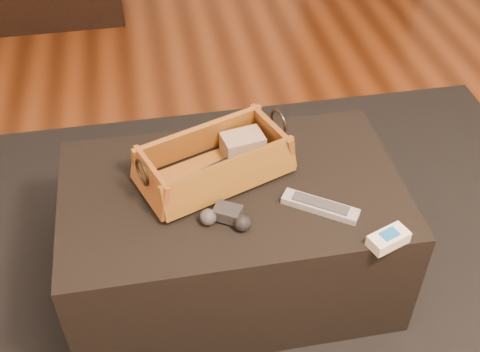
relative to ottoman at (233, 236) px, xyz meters
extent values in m
cube|color=black|center=(0.00, -0.05, -0.22)|extent=(2.60, 2.00, 0.01)
cube|color=black|center=(0.00, 0.00, 0.00)|extent=(1.00, 0.60, 0.42)
cube|color=black|center=(-0.06, 0.03, 0.24)|extent=(0.23, 0.15, 0.02)
cube|color=tan|center=(0.06, 0.13, 0.26)|extent=(0.14, 0.10, 0.07)
cube|color=#B17128|center=(-0.04, 0.06, 0.22)|extent=(0.43, 0.31, 0.02)
cube|color=#915B20|center=(-0.08, 0.15, 0.28)|extent=(0.41, 0.18, 0.11)
cube|color=olive|center=(-0.01, -0.03, 0.28)|extent=(0.41, 0.18, 0.11)
cube|color=brown|center=(0.15, 0.13, 0.28)|extent=(0.11, 0.21, 0.11)
cube|color=#B16128|center=(-0.23, -0.01, 0.28)|extent=(0.11, 0.21, 0.11)
torus|color=#2C251D|center=(0.16, 0.13, 0.33)|extent=(0.04, 0.08, 0.08)
torus|color=black|center=(-0.25, -0.02, 0.33)|extent=(0.04, 0.08, 0.08)
cube|color=#242426|center=(-0.03, -0.12, 0.23)|extent=(0.09, 0.08, 0.03)
sphere|color=#353538|center=(-0.09, -0.13, 0.23)|extent=(0.06, 0.06, 0.05)
sphere|color=black|center=(0.00, -0.17, 0.23)|extent=(0.06, 0.06, 0.05)
cube|color=#AEB0B6|center=(0.23, -0.13, 0.22)|extent=(0.21, 0.16, 0.02)
cube|color=#38393B|center=(0.23, -0.13, 0.23)|extent=(0.15, 0.12, 0.00)
cube|color=white|center=(0.37, -0.29, 0.23)|extent=(0.12, 0.09, 0.03)
cube|color=blue|center=(0.37, -0.29, 0.25)|extent=(0.05, 0.05, 0.01)
camera|label=1|loc=(-0.21, -1.25, 1.41)|focal=45.00mm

